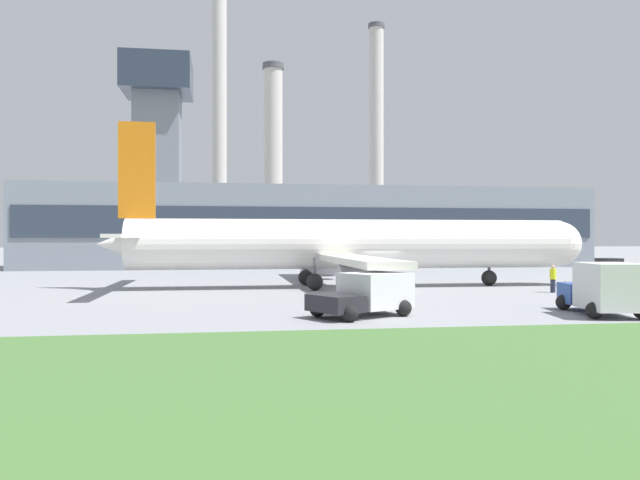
{
  "coord_description": "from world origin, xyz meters",
  "views": [
    {
      "loc": [
        -10.15,
        -39.8,
        3.3
      ],
      "look_at": [
        -3.85,
        1.54,
        3.2
      ],
      "focal_mm": 35.0,
      "sensor_mm": 36.0,
      "label": 1
    }
  ],
  "objects_px": {
    "pushback_tug": "(609,274)",
    "baggage_truck": "(604,289)",
    "airplane": "(346,245)",
    "fuel_truck": "(367,295)",
    "ground_crew_person": "(553,279)"
  },
  "relations": [
    {
      "from": "pushback_tug",
      "to": "baggage_truck",
      "type": "xyz_separation_m",
      "value": [
        -9.65,
        -14.17,
        0.22
      ]
    },
    {
      "from": "fuel_truck",
      "to": "ground_crew_person",
      "type": "xyz_separation_m",
      "value": [
        13.82,
        9.51,
        -0.06
      ]
    },
    {
      "from": "airplane",
      "to": "ground_crew_person",
      "type": "height_order",
      "value": "airplane"
    },
    {
      "from": "airplane",
      "to": "baggage_truck",
      "type": "relative_size",
      "value": 6.65
    },
    {
      "from": "fuel_truck",
      "to": "airplane",
      "type": "bearing_deg",
      "value": 82.1
    },
    {
      "from": "fuel_truck",
      "to": "baggage_truck",
      "type": "bearing_deg",
      "value": -7.28
    },
    {
      "from": "ground_crew_person",
      "to": "baggage_truck",
      "type": "bearing_deg",
      "value": -108.81
    },
    {
      "from": "pushback_tug",
      "to": "fuel_truck",
      "type": "relative_size",
      "value": 0.81
    },
    {
      "from": "pushback_tug",
      "to": "ground_crew_person",
      "type": "height_order",
      "value": "pushback_tug"
    },
    {
      "from": "baggage_truck",
      "to": "fuel_truck",
      "type": "distance_m",
      "value": 10.22
    },
    {
      "from": "pushback_tug",
      "to": "ground_crew_person",
      "type": "distance_m",
      "value": 6.86
    },
    {
      "from": "baggage_truck",
      "to": "pushback_tug",
      "type": "bearing_deg",
      "value": 55.75
    },
    {
      "from": "airplane",
      "to": "ground_crew_person",
      "type": "bearing_deg",
      "value": -26.99
    },
    {
      "from": "baggage_truck",
      "to": "airplane",
      "type": "bearing_deg",
      "value": 115.51
    },
    {
      "from": "airplane",
      "to": "ground_crew_person",
      "type": "xyz_separation_m",
      "value": [
        11.67,
        -5.95,
        -1.99
      ]
    }
  ]
}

